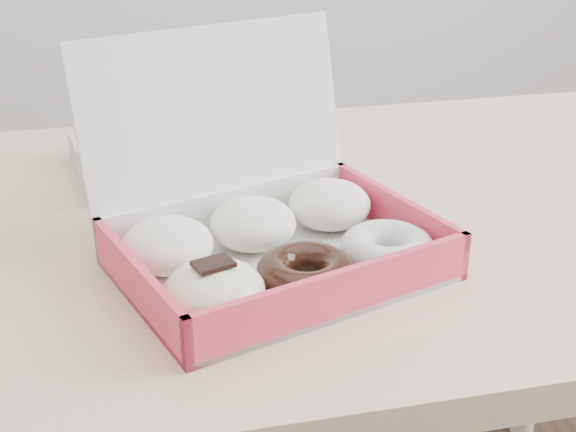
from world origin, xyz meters
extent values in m
cube|color=tan|center=(0.00, 0.00, 0.73)|extent=(1.20, 0.80, 0.04)
cylinder|color=tan|center=(0.55, 0.35, 0.35)|extent=(0.05, 0.05, 0.71)
cube|color=white|center=(-0.10, -0.15, 0.75)|extent=(0.38, 0.33, 0.01)
cube|color=#EA3955|center=(-0.07, -0.26, 0.78)|extent=(0.31, 0.11, 0.05)
cube|color=white|center=(-0.14, -0.04, 0.78)|extent=(0.31, 0.11, 0.05)
cube|color=#EA3955|center=(-0.25, -0.20, 0.78)|extent=(0.08, 0.23, 0.05)
cube|color=#EA3955|center=(0.05, -0.10, 0.78)|extent=(0.08, 0.23, 0.05)
cube|color=white|center=(-0.14, -0.02, 0.87)|extent=(0.33, 0.16, 0.23)
ellipsoid|color=white|center=(-0.22, -0.13, 0.78)|extent=(0.12, 0.12, 0.05)
ellipsoid|color=white|center=(-0.12, -0.10, 0.78)|extent=(0.12, 0.12, 0.05)
ellipsoid|color=white|center=(-0.02, -0.07, 0.78)|extent=(0.12, 0.12, 0.05)
ellipsoid|color=#EFEAC0|center=(-0.18, -0.24, 0.78)|extent=(0.12, 0.12, 0.05)
cube|color=black|center=(-0.18, -0.24, 0.81)|extent=(0.04, 0.04, 0.00)
torus|color=black|center=(-0.08, -0.21, 0.77)|extent=(0.13, 0.13, 0.04)
torus|color=white|center=(0.01, -0.17, 0.77)|extent=(0.13, 0.13, 0.04)
cube|color=white|center=(-0.19, 0.18, 0.77)|extent=(0.27, 0.23, 0.04)
camera|label=1|loc=(-0.26, -0.90, 1.17)|focal=50.00mm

